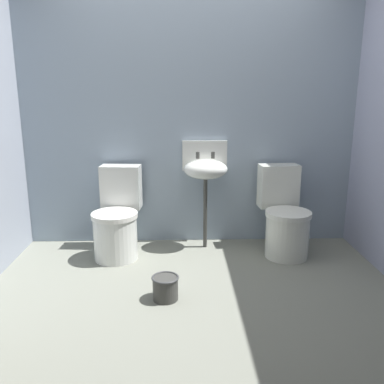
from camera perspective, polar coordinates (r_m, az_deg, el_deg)
The scene contains 6 objects.
ground_plane at distance 3.08m, azimuth 0.15°, elevation -14.75°, with size 3.50×2.62×0.08m, color slate.
wall_back at distance 3.87m, azimuth -0.38°, elevation 9.92°, with size 3.50×0.10×2.33m, color #899BAC.
toilet_left at distance 3.68m, azimuth -10.45°, elevation -3.96°, with size 0.43×0.62×0.78m.
toilet_right at distance 3.76m, azimuth 12.84°, elevation -3.72°, with size 0.43×0.62×0.78m.
sink at distance 3.72m, azimuth 1.89°, elevation 3.35°, with size 0.42×0.35×0.99m.
bucket at distance 2.96m, azimuth -3.76°, elevation -13.19°, with size 0.20×0.20×0.17m.
Camera 1 is at (-0.09, -2.70, 1.45)m, focal length 38.03 mm.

